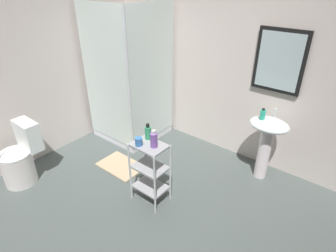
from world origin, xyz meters
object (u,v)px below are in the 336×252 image
at_px(toilet, 21,159).
at_px(body_wash_bottle_green, 148,132).
at_px(shower_stall, 132,110).
at_px(pedestal_sink, 267,137).
at_px(rinse_cup, 139,142).
at_px(conditioner_bottle_purple, 154,140).
at_px(bath_mat, 121,166).
at_px(hand_soap_bottle, 263,114).
at_px(storage_cart, 150,168).

xyz_separation_m(toilet, body_wash_bottle_green, (1.37, 0.82, 0.50)).
xyz_separation_m(shower_stall, pedestal_sink, (1.97, 0.32, 0.12)).
distance_m(pedestal_sink, rinse_cup, 1.55).
relative_size(shower_stall, rinse_cup, 22.63).
bearing_deg(conditioner_bottle_purple, bath_mat, 166.13).
height_order(hand_soap_bottle, body_wash_bottle_green, hand_soap_bottle).
bearing_deg(pedestal_sink, storage_cart, -124.22).
bearing_deg(hand_soap_bottle, body_wash_bottle_green, -127.02).
relative_size(pedestal_sink, body_wash_bottle_green, 4.54).
xyz_separation_m(toilet, rinse_cup, (1.38, 0.66, 0.47)).
bearing_deg(shower_stall, conditioner_bottle_purple, -35.30).
height_order(storage_cart, conditioner_bottle_purple, conditioner_bottle_purple).
xyz_separation_m(hand_soap_bottle, rinse_cup, (-0.80, -1.23, -0.08)).
xyz_separation_m(pedestal_sink, bath_mat, (-1.54, -0.99, -0.57)).
bearing_deg(hand_soap_bottle, bath_mat, -146.57).
height_order(shower_stall, body_wash_bottle_green, shower_stall).
relative_size(shower_stall, storage_cart, 2.70).
distance_m(shower_stall, bath_mat, 0.92).
height_order(toilet, body_wash_bottle_green, body_wash_bottle_green).
relative_size(conditioner_bottle_purple, bath_mat, 0.32).
distance_m(body_wash_bottle_green, rinse_cup, 0.16).
height_order(pedestal_sink, body_wash_bottle_green, body_wash_bottle_green).
xyz_separation_m(storage_cart, rinse_cup, (-0.08, -0.07, 0.35)).
distance_m(storage_cart, body_wash_bottle_green, 0.40).
bearing_deg(toilet, hand_soap_bottle, 40.95).
xyz_separation_m(toilet, hand_soap_bottle, (2.18, 1.89, 0.55)).
relative_size(toilet, bath_mat, 1.27).
distance_m(shower_stall, rinse_cup, 1.47).
xyz_separation_m(shower_stall, storage_cart, (1.16, -0.87, -0.03)).
relative_size(storage_cart, rinse_cup, 8.37).
xyz_separation_m(toilet, storage_cart, (1.46, 0.73, 0.12)).
relative_size(pedestal_sink, hand_soap_bottle, 6.20).
relative_size(hand_soap_bottle, rinse_cup, 1.48).
xyz_separation_m(rinse_cup, bath_mat, (-0.65, 0.27, -0.78)).
relative_size(storage_cart, body_wash_bottle_green, 4.14).
xyz_separation_m(hand_soap_bottle, bath_mat, (-1.45, -0.96, -0.86)).
distance_m(pedestal_sink, storage_cart, 1.45).
bearing_deg(storage_cart, pedestal_sink, 55.78).
xyz_separation_m(body_wash_bottle_green, rinse_cup, (0.01, -0.16, -0.03)).
xyz_separation_m(pedestal_sink, hand_soap_bottle, (-0.09, -0.03, 0.29)).
xyz_separation_m(pedestal_sink, storage_cart, (-0.81, -1.19, -0.14)).
distance_m(storage_cart, conditioner_bottle_purple, 0.39).
xyz_separation_m(toilet, conditioner_bottle_purple, (1.52, 0.74, 0.51)).
bearing_deg(toilet, pedestal_sink, 40.32).
xyz_separation_m(body_wash_bottle_green, bath_mat, (-0.64, 0.12, -0.81)).
distance_m(toilet, conditioner_bottle_purple, 1.77).
bearing_deg(conditioner_bottle_purple, storage_cart, -176.40).
xyz_separation_m(storage_cart, bath_mat, (-0.73, 0.20, -0.43)).
height_order(toilet, storage_cart, toilet).
relative_size(hand_soap_bottle, body_wash_bottle_green, 0.73).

